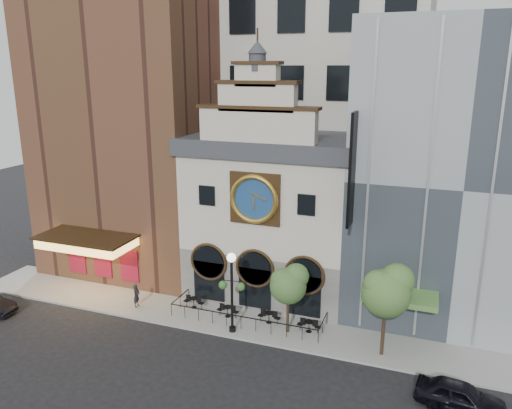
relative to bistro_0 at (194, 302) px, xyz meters
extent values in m
plane|color=black|center=(4.38, -2.84, -0.61)|extent=(120.00, 120.00, 0.00)
cube|color=gray|center=(4.38, -0.34, -0.54)|extent=(44.00, 5.00, 0.15)
cube|color=#605E5B|center=(4.38, 5.16, 1.54)|extent=(12.00, 8.00, 4.00)
cube|color=beige|center=(4.38, 5.16, 7.04)|extent=(12.00, 8.00, 7.00)
cube|color=#2D3035|center=(4.38, 5.16, 11.14)|extent=(12.60, 8.60, 1.20)
cube|color=black|center=(4.38, 1.08, 7.94)|extent=(3.60, 0.25, 3.60)
cylinder|color=navy|center=(4.38, 0.94, 7.94)|extent=(3.10, 0.12, 3.10)
torus|color=gold|center=(4.38, 0.86, 7.94)|extent=(3.46, 0.36, 3.46)
cylinder|color=#2D3035|center=(4.38, 1.56, 16.84)|extent=(1.10, 1.10, 1.10)
cone|color=#2D3035|center=(4.38, 1.56, 17.79)|extent=(1.30, 1.30, 0.80)
cube|color=brown|center=(-8.62, 7.16, 12.04)|extent=(14.00, 12.00, 25.00)
cube|color=#FFBF59|center=(-8.62, -0.54, 3.74)|extent=(7.00, 3.40, 0.70)
cube|color=black|center=(-8.62, -0.54, 4.19)|extent=(7.40, 3.80, 0.15)
cube|color=maroon|center=(-8.62, 1.11, 1.54)|extent=(5.60, 0.15, 2.60)
cube|color=gray|center=(17.38, 7.16, 9.54)|extent=(14.00, 12.00, 20.00)
cube|color=#54853C|center=(14.38, -0.04, 2.84)|extent=(4.50, 2.40, 0.35)
cube|color=black|center=(10.98, 0.16, 10.54)|extent=(0.18, 1.60, 7.00)
cube|color=#BCB6AA|center=(4.38, 17.16, 19.39)|extent=(20.00, 16.00, 40.00)
cylinder|color=black|center=(0.00, 0.00, 0.28)|extent=(0.68, 0.68, 0.03)
cylinder|color=black|center=(0.00, 0.00, -0.09)|extent=(0.06, 0.06, 0.72)
cylinder|color=black|center=(2.87, -0.40, 0.28)|extent=(0.68, 0.68, 0.03)
cylinder|color=black|center=(2.87, -0.40, -0.09)|extent=(0.06, 0.06, 0.72)
cylinder|color=black|center=(5.88, -0.22, 0.28)|extent=(0.68, 0.68, 0.03)
cylinder|color=black|center=(5.88, -0.22, -0.09)|extent=(0.06, 0.06, 0.72)
cylinder|color=black|center=(8.77, -0.47, 0.28)|extent=(0.68, 0.68, 0.03)
cylinder|color=black|center=(8.77, -0.47, -0.09)|extent=(0.06, 0.06, 0.72)
imported|color=black|center=(17.99, -5.16, 0.15)|extent=(4.67, 2.39, 1.52)
imported|color=black|center=(-4.02, -1.26, 0.41)|extent=(0.47, 0.67, 1.74)
cylinder|color=black|center=(3.96, -2.15, 2.06)|extent=(0.18, 0.18, 5.05)
cylinder|color=black|center=(3.96, -2.15, -0.31)|extent=(0.44, 0.44, 0.30)
sphere|color=white|center=(3.96, -2.15, 4.79)|extent=(0.61, 0.61, 0.61)
sphere|color=#325723|center=(3.36, -2.22, 2.82)|extent=(0.57, 0.57, 0.57)
sphere|color=#325723|center=(4.56, -2.08, 2.82)|extent=(0.57, 0.57, 0.57)
cylinder|color=#382619|center=(7.43, -0.96, 0.83)|extent=(0.18, 0.18, 2.58)
sphere|color=#365D25|center=(7.43, -0.96, 2.85)|extent=(2.40, 2.40, 2.40)
sphere|color=#365D25|center=(7.89, -0.68, 3.50)|extent=(1.66, 1.66, 1.66)
sphere|color=#365D25|center=(7.06, -1.15, 3.31)|extent=(1.47, 1.47, 1.47)
cylinder|color=#382619|center=(13.63, -1.54, 1.12)|extent=(0.23, 0.23, 3.16)
sphere|color=#3D6427|center=(13.63, -1.54, 3.61)|extent=(2.94, 2.94, 2.94)
sphere|color=#3D6427|center=(14.20, -1.20, 4.40)|extent=(2.03, 2.03, 2.03)
sphere|color=#3D6427|center=(13.18, -1.77, 4.17)|extent=(1.81, 1.81, 1.81)
camera|label=1|loc=(15.71, -29.62, 16.53)|focal=35.00mm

